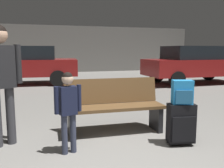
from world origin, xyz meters
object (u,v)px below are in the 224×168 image
Objects in this scene: suitcase at (181,123)px; bench at (114,106)px; adult at (1,72)px; child at (68,104)px; parked_car_side at (194,64)px; parked_car_far at (25,64)px; backpack_bright at (182,92)px.

bench is at bearing 132.60° from suitcase.
child is at bearing -33.01° from adult.
parked_car_side is (5.73, 5.35, 0.14)m from child.
parked_car_far is at bearing 96.53° from child.
bench is at bearing 132.56° from backpack_bright.
bench is 1.16m from backpack_bright.
parked_car_side reaches higher than child.
bench is 1.07m from child.
suitcase is at bearing -126.87° from parked_car_side.
parked_car_far reaches higher than bench.
bench is 0.95× the size of adult.
bench is at bearing -136.09° from parked_car_side.
child is at bearing 173.23° from suitcase.
child is (-1.58, 0.19, -0.10)m from backpack_bright.
child is at bearing 173.22° from backpack_bright.
suitcase is (0.75, -0.82, -0.12)m from bench.
child reaches higher than backpack_bright.
backpack_bright is at bearing -126.88° from parked_car_side.
parked_car_side is at bearing 53.13° from suitcase.
child is (-1.58, 0.19, 0.35)m from suitcase.
backpack_bright is at bearing -6.78° from child.
bench is at bearing -75.79° from parked_car_far.
adult is at bearing 146.99° from child.
parked_car_far reaches higher than backpack_bright.
parked_car_far is (-2.40, 7.32, 0.48)m from suitcase.
child is 0.26× the size of parked_car_side.
backpack_bright is 1.59m from child.
adult is (-1.68, -0.08, 0.61)m from bench.
bench is 0.39× the size of parked_car_side.
suitcase is 0.56× the size of child.
parked_car_far reaches higher than suitcase.
backpack_bright is 0.31× the size of child.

